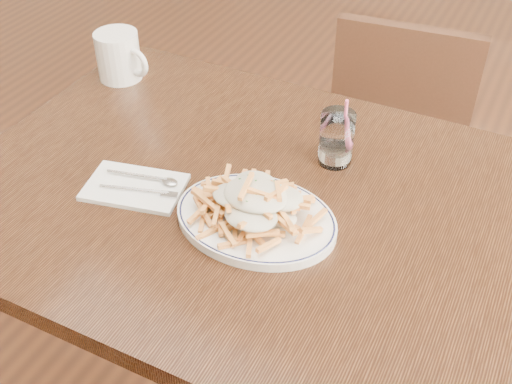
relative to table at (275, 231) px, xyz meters
The scene contains 8 objects.
table is the anchor object (origin of this frame).
chair_far 0.81m from the table, 86.94° to the left, with size 0.41×0.41×0.81m.
fries_plate 0.11m from the table, 92.91° to the right, with size 0.33×0.30×0.02m.
loaded_fries 0.15m from the table, 92.91° to the right, with size 0.23×0.19×0.06m.
napkin 0.27m from the table, 160.21° to the right, with size 0.18×0.12×0.01m, color white.
cutlery 0.28m from the table, 161.25° to the right, with size 0.16×0.10×0.01m.
water_glass 0.21m from the table, 71.70° to the left, with size 0.07×0.07×0.15m.
coffee_mug 0.59m from the table, 154.57° to the left, with size 0.14×0.10×0.11m.
Camera 1 is at (0.37, -0.81, 1.50)m, focal length 45.00 mm.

